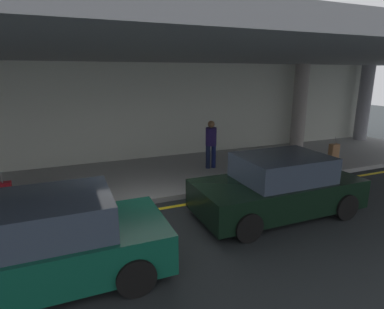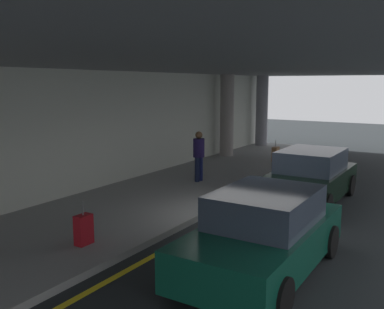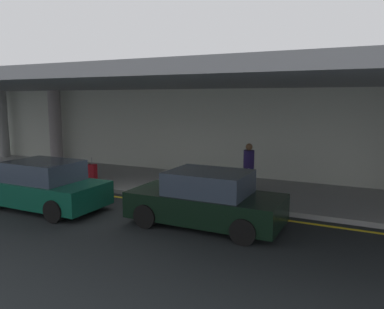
{
  "view_description": "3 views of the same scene",
  "coord_description": "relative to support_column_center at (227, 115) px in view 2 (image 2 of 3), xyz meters",
  "views": [
    {
      "loc": [
        -1.86,
        -6.65,
        3.4
      ],
      "look_at": [
        1.97,
        2.65,
        0.8
      ],
      "focal_mm": 29.45,
      "sensor_mm": 36.0,
      "label": 1
    },
    {
      "loc": [
        -9.43,
        -4.37,
        3.4
      ],
      "look_at": [
        1.46,
        2.41,
        1.3
      ],
      "focal_mm": 40.66,
      "sensor_mm": 36.0,
      "label": 2
    },
    {
      "loc": [
        6.8,
        -9.77,
        3.4
      ],
      "look_at": [
        0.78,
        2.59,
        1.36
      ],
      "focal_mm": 35.5,
      "sensor_mm": 36.0,
      "label": 3
    }
  ],
  "objects": [
    {
      "name": "traveler_with_luggage",
      "position": [
        -5.18,
        -1.64,
        -0.86
      ],
      "size": [
        0.38,
        0.38,
        1.68
      ],
      "rotation": [
        0.0,
        0.0,
        5.59
      ],
      "color": "#111834",
      "rests_on": "sidewalk"
    },
    {
      "name": "car_black",
      "position": [
        -5.16,
        -5.39,
        -1.26
      ],
      "size": [
        4.1,
        1.92,
        1.5
      ],
      "rotation": [
        0.0,
        0.0,
        3.18
      ],
      "color": "black",
      "rests_on": "ground"
    },
    {
      "name": "suitcase_upright_secondary",
      "position": [
        -11.41,
        -2.65,
        -1.51
      ],
      "size": [
        0.36,
        0.22,
        0.9
      ],
      "rotation": [
        0.0,
        0.0,
        0.1
      ],
      "color": "maroon",
      "rests_on": "sidewalk"
    },
    {
      "name": "ceiling_overhang",
      "position": [
        -8.0,
        -2.03,
        1.97
      ],
      "size": [
        28.0,
        13.2,
        0.3
      ],
      "primitive_type": "cube",
      "color": "gray",
      "rests_on": "support_column_far_left"
    },
    {
      "name": "lane_stripe_yellow",
      "position": [
        -8.0,
        -4.01,
        -1.97
      ],
      "size": [
        26.0,
        0.14,
        0.01
      ],
      "primitive_type": "cube",
      "color": "yellow",
      "rests_on": "ground"
    },
    {
      "name": "sidewalk",
      "position": [
        -8.0,
        -1.53,
        -1.9
      ],
      "size": [
        26.0,
        4.2,
        0.15
      ],
      "primitive_type": "cube",
      "color": "gray",
      "rests_on": "ground"
    },
    {
      "name": "support_column_right_mid",
      "position": [
        4.0,
        0.0,
        0.0
      ],
      "size": [
        0.62,
        0.62,
        3.65
      ],
      "primitive_type": "cylinder",
      "color": "gray",
      "rests_on": "sidewalk"
    },
    {
      "name": "suitcase_upright_primary",
      "position": [
        -0.3,
        -2.47,
        -1.51
      ],
      "size": [
        0.36,
        0.22,
        0.9
      ],
      "rotation": [
        0.0,
        0.0,
        0.2
      ],
      "color": "#966640",
      "rests_on": "sidewalk"
    },
    {
      "name": "car_dark_green",
      "position": [
        -10.37,
        -6.13,
        -1.26
      ],
      "size": [
        4.1,
        1.92,
        1.5
      ],
      "rotation": [
        0.0,
        0.0,
        3.16
      ],
      "color": "#0C3F30",
      "rests_on": "ground"
    },
    {
      "name": "terminal_back_wall",
      "position": [
        -8.0,
        0.72,
        -0.07
      ],
      "size": [
        26.0,
        0.3,
        3.8
      ],
      "primitive_type": "cube",
      "color": "#B7BBAF",
      "rests_on": "ground"
    },
    {
      "name": "ground_plane",
      "position": [
        -8.0,
        -4.63,
        -1.97
      ],
      "size": [
        60.0,
        60.0,
        0.0
      ],
      "primitive_type": "plane",
      "color": "black"
    },
    {
      "name": "support_column_center",
      "position": [
        0.0,
        0.0,
        0.0
      ],
      "size": [
        0.62,
        0.62,
        3.65
      ],
      "primitive_type": "cylinder",
      "color": "gray",
      "rests_on": "sidewalk"
    }
  ]
}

